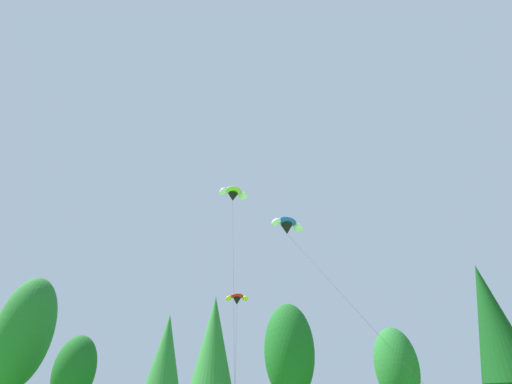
% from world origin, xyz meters
% --- Properties ---
extents(treeline_tree_b, '(5.93, 5.93, 15.31)m').
position_xyz_m(treeline_tree_b, '(-31.36, 41.30, 9.27)').
color(treeline_tree_b, '#472D19').
rests_on(treeline_tree_b, ground_plane).
extents(treeline_tree_c, '(4.10, 4.10, 8.50)m').
position_xyz_m(treeline_tree_c, '(-23.49, 40.18, 5.14)').
color(treeline_tree_c, '#472D19').
rests_on(treeline_tree_c, ground_plane).
extents(treeline_tree_d, '(4.09, 4.09, 11.30)m').
position_xyz_m(treeline_tree_d, '(-15.87, 44.76, 7.08)').
color(treeline_tree_d, '#472D19').
rests_on(treeline_tree_d, ground_plane).
extents(treeline_tree_e, '(4.36, 4.36, 12.57)m').
position_xyz_m(treeline_tree_e, '(-9.78, 42.20, 7.87)').
color(treeline_tree_e, '#472D19').
rests_on(treeline_tree_e, ground_plane).
extents(treeline_tree_f, '(4.75, 4.75, 10.93)m').
position_xyz_m(treeline_tree_f, '(-1.74, 39.94, 6.62)').
color(treeline_tree_f, '#472D19').
rests_on(treeline_tree_f, ground_plane).
extents(treeline_tree_g, '(4.27, 4.27, 9.15)m').
position_xyz_m(treeline_tree_g, '(8.61, 44.23, 5.54)').
color(treeline_tree_g, '#472D19').
rests_on(treeline_tree_g, ground_plane).
extents(treeline_tree_h, '(4.84, 4.84, 14.73)m').
position_xyz_m(treeline_tree_h, '(17.83, 41.97, 9.23)').
color(treeline_tree_h, '#472D19').
rests_on(treeline_tree_h, ground_plane).
extents(parafoil_kite_high_red_yellow, '(4.64, 16.88, 11.04)m').
position_xyz_m(parafoil_kite_high_red_yellow, '(-7.25, 41.55, 12.08)').
color(parafoil_kite_high_red_yellow, red).
extents(parafoil_kite_mid_blue_white, '(8.57, 18.66, 17.22)m').
position_xyz_m(parafoil_kite_mid_blue_white, '(-1.14, 35.45, 17.55)').
color(parafoil_kite_mid_blue_white, blue).
extents(parafoil_kite_far_lime_white, '(5.21, 14.41, 22.47)m').
position_xyz_m(parafoil_kite_far_lime_white, '(-7.35, 38.24, 23.30)').
color(parafoil_kite_far_lime_white, '#93D633').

